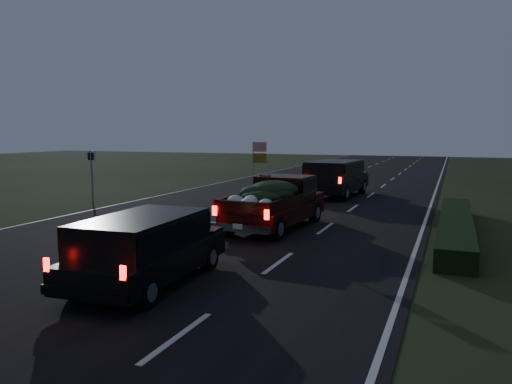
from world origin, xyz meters
The scene contains 7 objects.
ground centered at (0.00, 0.00, 0.00)m, with size 120.00×120.00×0.00m, color black.
road_asphalt centered at (0.00, 0.00, 0.01)m, with size 14.00×120.00×0.02m, color black.
hedge_row centered at (7.80, 3.00, 0.30)m, with size 1.00×10.00×0.60m, color black.
route_sign centered at (-8.50, 5.00, 1.66)m, with size 0.55×0.08×2.50m.
pickup_truck centered at (1.93, 1.99, 1.00)m, with size 2.30×5.23×2.68m.
lead_suv centered at (1.91, 11.36, 1.15)m, with size 2.58×5.43×1.52m.
rear_suv centered at (1.50, -5.30, 0.95)m, with size 2.17×4.45×1.26m.
Camera 1 is at (7.66, -14.25, 3.32)m, focal length 35.00 mm.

